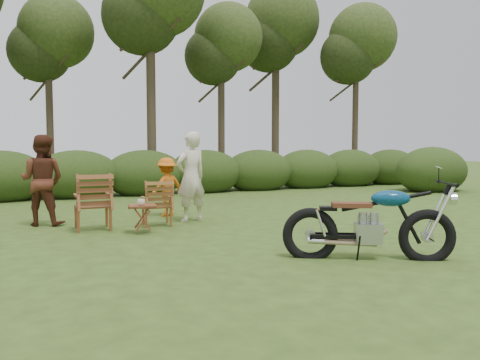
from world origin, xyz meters
name	(u,v)px	position (x,y,z in m)	size (l,w,h in m)	color
ground	(306,254)	(0.00, 0.00, 0.00)	(80.00, 80.00, 0.00)	#2E4416
tree_line	(153,75)	(0.50, 9.74, 3.81)	(22.52, 11.62, 8.14)	#34281C
motorcycle	(368,259)	(0.56, -0.60, 0.00)	(2.11, 0.80, 1.20)	#0C67A4
lawn_chair_right	(157,225)	(-1.23, 3.17, 0.00)	(0.58, 0.58, 0.85)	brown
lawn_chair_left	(93,229)	(-2.38, 3.23, 0.00)	(0.69, 0.69, 1.00)	brown
side_table	(142,219)	(-1.67, 2.50, 0.24)	(0.47, 0.40, 0.49)	#5A2A16
cup	(141,202)	(-1.70, 2.45, 0.54)	(0.13, 0.13, 0.11)	beige
adult_a	(191,222)	(-0.50, 3.32, 0.00)	(0.65, 0.42, 1.77)	beige
adult_b	(43,225)	(-3.16, 4.12, 0.00)	(0.83, 0.64, 1.70)	#4E2516
child	(167,216)	(-0.72, 4.24, 0.00)	(0.81, 0.46, 1.25)	#D06113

